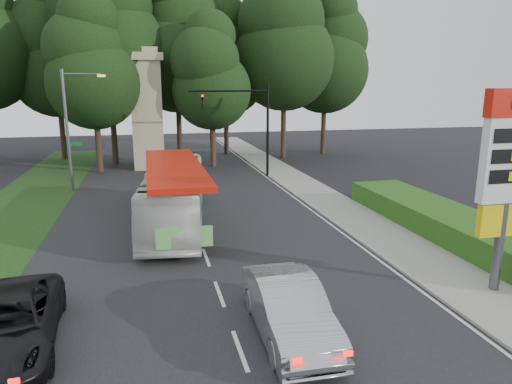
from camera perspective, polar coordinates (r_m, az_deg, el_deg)
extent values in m
plane|color=black|center=(12.50, -1.53, -20.44)|extent=(120.00, 120.00, 0.00)
cube|color=black|center=(23.35, -7.68, -4.25)|extent=(14.00, 80.00, 0.02)
cube|color=gray|center=(25.55, 11.66, -2.77)|extent=(3.00, 80.00, 0.12)
cube|color=#193814|center=(29.96, -27.33, -1.75)|extent=(5.00, 50.00, 0.02)
cube|color=#294E14|center=(23.60, 22.48, -3.47)|extent=(3.00, 14.00, 1.20)
cylinder|color=#59595E|center=(17.47, 28.05, -6.20)|extent=(0.32, 0.32, 3.20)
cube|color=yellow|center=(17.20, 28.40, -3.04)|extent=(1.80, 0.25, 1.10)
cube|color=silver|center=(16.81, 29.13, 3.54)|extent=(2.00, 0.35, 2.80)
cube|color=black|center=(16.75, 29.38, 1.74)|extent=(1.70, 0.04, 0.45)
cylinder|color=black|center=(35.56, 1.47, 7.69)|extent=(0.20, 0.20, 7.20)
cylinder|color=black|center=(34.76, -3.41, 12.50)|extent=(6.00, 0.14, 0.14)
imported|color=black|center=(34.46, -6.75, 12.02)|extent=(0.18, 0.22, 1.10)
sphere|color=#FF0C05|center=(34.32, -6.71, 11.85)|extent=(0.18, 0.18, 0.18)
cylinder|color=#59595E|center=(32.74, -22.51, 6.96)|extent=(0.20, 0.20, 8.00)
cylinder|color=#59595E|center=(32.45, -20.94, 13.61)|extent=(2.40, 0.12, 0.12)
cube|color=#FFE599|center=(32.33, -18.76, 13.60)|extent=(0.50, 0.22, 0.14)
cube|color=#0C591E|center=(32.75, -21.61, 5.63)|extent=(0.85, 0.04, 0.22)
cube|color=#0C591E|center=(33.29, -22.23, 5.16)|extent=(0.04, 0.85, 0.22)
cube|color=tan|center=(40.28, -13.45, 9.25)|extent=(2.50, 2.50, 9.00)
cube|color=tan|center=(40.28, -13.82, 16.07)|extent=(3.00, 3.00, 0.60)
cube|color=tan|center=(40.32, -13.86, 16.78)|extent=(2.20, 2.20, 0.50)
cylinder|color=#2D2116|center=(48.05, -23.03, 6.97)|extent=(0.50, 0.50, 5.40)
sphere|color=black|center=(47.88, -23.64, 13.58)|extent=(8.40, 8.40, 8.40)
sphere|color=black|center=(48.06, -23.97, 17.14)|extent=(7.20, 7.20, 7.20)
sphere|color=black|center=(48.36, -24.27, 20.14)|extent=(5.40, 5.40, 5.40)
cylinder|color=#2D2116|center=(43.46, -17.38, 7.60)|extent=(0.50, 0.50, 6.48)
sphere|color=black|center=(43.41, -17.99, 16.37)|extent=(10.08, 10.08, 10.08)
sphere|color=black|center=(43.81, -18.34, 21.06)|extent=(8.64, 8.64, 8.64)
cylinder|color=#2D2116|center=(45.49, -9.58, 7.88)|extent=(0.50, 0.50, 5.94)
sphere|color=black|center=(45.37, -9.88, 15.58)|extent=(9.24, 9.24, 9.24)
sphere|color=black|center=(45.65, -10.05, 19.71)|extent=(7.92, 7.92, 7.92)
cylinder|color=#2D2116|center=(48.09, -3.73, 7.87)|extent=(0.50, 0.50, 5.22)
sphere|color=black|center=(47.92, -3.83, 14.27)|extent=(8.12, 8.12, 8.12)
sphere|color=black|center=(48.07, -3.88, 17.73)|extent=(6.96, 6.96, 6.96)
sphere|color=black|center=(48.34, -3.93, 20.64)|extent=(5.22, 5.22, 5.22)
cylinder|color=#2D2116|center=(45.32, 3.44, 8.13)|extent=(0.50, 0.50, 6.12)
sphere|color=black|center=(45.23, 3.55, 16.10)|extent=(9.52, 9.52, 9.52)
sphere|color=black|center=(45.54, 3.62, 20.37)|extent=(8.16, 8.16, 8.16)
cylinder|color=#2D2116|center=(48.88, 8.42, 8.05)|extent=(0.50, 0.50, 5.58)
sphere|color=black|center=(48.74, 8.65, 14.78)|extent=(8.68, 8.68, 8.68)
sphere|color=black|center=(48.94, 8.78, 18.41)|extent=(7.44, 7.44, 7.44)
sphere|color=black|center=(49.26, 8.90, 21.46)|extent=(5.58, 5.58, 5.58)
cylinder|color=#2D2116|center=(39.66, -19.09, 5.70)|extent=(0.50, 0.50, 4.68)
sphere|color=black|center=(39.40, -19.62, 12.65)|extent=(7.28, 7.28, 7.28)
sphere|color=black|center=(39.51, -19.91, 16.41)|extent=(6.24, 6.24, 6.24)
sphere|color=black|center=(39.73, -20.17, 19.58)|extent=(4.68, 4.68, 4.68)
cylinder|color=#2D2116|center=(40.38, -5.41, 6.22)|extent=(0.50, 0.50, 4.32)
sphere|color=black|center=(40.11, -5.55, 12.53)|extent=(6.72, 6.72, 6.72)
sphere|color=black|center=(40.16, -5.62, 15.95)|extent=(5.76, 5.76, 5.76)
sphere|color=black|center=(40.32, -5.69, 18.85)|extent=(4.32, 4.32, 4.32)
imported|color=silver|center=(23.34, -10.09, -0.38)|extent=(3.99, 11.47, 3.13)
imported|color=#A5A9AD|center=(13.22, 4.12, -14.30)|extent=(1.85, 5.07, 1.66)
imported|color=black|center=(14.19, -28.75, -14.27)|extent=(2.96, 5.69, 1.53)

